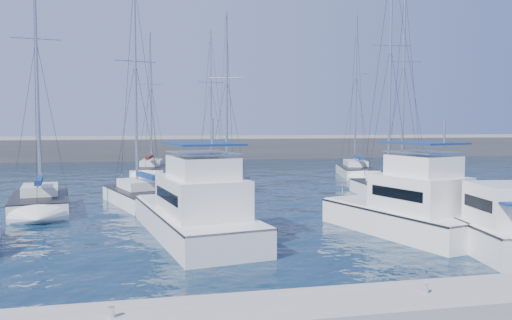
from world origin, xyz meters
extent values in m
plane|color=black|center=(0.00, 0.00, 0.00)|extent=(220.00, 220.00, 0.00)
cube|color=#424244|center=(0.00, 52.00, 1.00)|extent=(160.00, 6.00, 4.00)
cube|color=gray|center=(0.00, 52.00, 3.20)|extent=(160.00, 1.20, 0.50)
cube|color=gray|center=(0.00, -11.00, 0.30)|extent=(40.00, 2.20, 0.60)
cylinder|color=silver|center=(-8.00, -11.00, 0.72)|extent=(0.16, 0.16, 0.25)
cylinder|color=silver|center=(0.00, -11.00, 0.72)|extent=(0.16, 0.16, 0.25)
cube|color=silver|center=(-5.19, 0.00, 0.40)|extent=(5.39, 11.11, 1.60)
cube|color=#262628|center=(-5.19, 0.00, 1.15)|extent=(5.46, 11.12, 0.08)
cube|color=silver|center=(-4.95, -1.28, 2.00)|extent=(3.83, 5.39, 1.60)
cube|color=black|center=(-4.95, -1.28, 2.08)|extent=(3.71, 4.43, 0.45)
cube|color=silver|center=(-4.91, -1.47, 3.25)|extent=(2.97, 3.83, 0.90)
cube|color=navy|center=(-4.91, -1.47, 4.25)|extent=(3.36, 4.37, 0.08)
cube|color=silver|center=(4.37, -1.61, 0.40)|extent=(5.24, 8.82, 1.60)
cube|color=#262628|center=(4.37, -1.61, 1.15)|extent=(5.30, 8.83, 0.08)
cube|color=silver|center=(4.64, -2.59, 2.00)|extent=(3.60, 4.41, 1.60)
cube|color=black|center=(4.64, -2.59, 2.08)|extent=(3.44, 3.69, 0.45)
cube|color=silver|center=(4.70, -2.78, 3.25)|extent=(2.78, 3.16, 0.90)
cube|color=navy|center=(4.70, -2.78, 4.25)|extent=(3.14, 3.60, 0.08)
cube|color=silver|center=(6.25, -5.56, 0.40)|extent=(3.35, 6.01, 1.60)
cube|color=#262628|center=(6.25, -5.56, 1.15)|extent=(3.40, 6.02, 0.08)
cube|color=silver|center=(6.14, -6.24, 2.00)|extent=(2.50, 2.94, 1.60)
cube|color=black|center=(6.14, -6.24, 2.08)|extent=(2.46, 2.42, 0.45)
cube|color=silver|center=(-13.37, 7.99, 0.30)|extent=(4.07, 7.20, 1.30)
cube|color=#262628|center=(-13.37, 7.99, 0.93)|extent=(4.13, 7.21, 0.06)
cube|color=silver|center=(-13.44, 8.41, 1.25)|extent=(2.41, 3.26, 0.55)
cylinder|color=silver|center=(-13.48, 8.66, 8.62)|extent=(0.18, 0.18, 14.34)
cylinder|color=silver|center=(-13.20, 6.98, 1.80)|extent=(0.68, 3.38, 0.12)
cube|color=navy|center=(-13.19, 6.88, 1.95)|extent=(0.85, 3.08, 0.28)
cube|color=white|center=(-7.70, 9.50, 0.30)|extent=(5.20, 8.13, 1.30)
cube|color=#262628|center=(-7.70, 9.50, 0.93)|extent=(5.25, 8.15, 0.06)
cube|color=white|center=(-7.84, 9.95, 1.25)|extent=(2.88, 3.75, 0.55)
cylinder|color=silver|center=(-7.93, 10.22, 7.82)|extent=(0.18, 0.18, 12.74)
cylinder|color=silver|center=(-7.34, 8.42, 1.80)|extent=(1.29, 3.64, 0.12)
cube|color=navy|center=(-7.31, 8.32, 1.95)|extent=(1.39, 3.35, 0.28)
cube|color=silver|center=(-1.76, 12.91, 0.30)|extent=(4.78, 7.31, 1.30)
cube|color=#262628|center=(-1.76, 12.91, 0.93)|extent=(4.83, 7.33, 0.06)
cube|color=silver|center=(-1.64, 13.32, 1.25)|extent=(2.68, 3.38, 0.55)
cylinder|color=silver|center=(-1.56, 13.56, 7.30)|extent=(0.18, 0.18, 11.70)
cylinder|color=silver|center=(-2.07, 11.95, 1.80)|extent=(1.12, 3.26, 0.12)
cube|color=navy|center=(-2.10, 11.85, 1.95)|extent=(1.24, 3.00, 0.28)
cube|color=white|center=(9.03, 8.20, 0.30)|extent=(3.96, 9.88, 1.30)
cube|color=#262628|center=(9.03, 8.20, 0.93)|extent=(4.02, 9.89, 0.06)
cube|color=white|center=(9.08, 8.80, 1.25)|extent=(2.39, 4.38, 0.55)
cylinder|color=silver|center=(9.12, 9.16, 8.97)|extent=(0.18, 0.18, 15.05)
cylinder|color=silver|center=(8.90, 6.75, 1.80)|extent=(0.55, 4.81, 0.12)
cube|color=#501710|center=(8.89, 6.66, 1.95)|extent=(0.74, 4.35, 0.28)
cube|color=silver|center=(12.21, 12.59, 0.30)|extent=(4.40, 7.75, 1.30)
cube|color=#262628|center=(12.21, 12.59, 0.93)|extent=(4.46, 7.76, 0.06)
cube|color=silver|center=(12.30, 13.03, 1.25)|extent=(2.55, 3.52, 0.55)
cylinder|color=silver|center=(12.36, 13.30, 8.56)|extent=(0.18, 0.18, 14.21)
cylinder|color=silver|center=(11.99, 11.51, 1.80)|extent=(0.85, 3.60, 0.12)
cube|color=navy|center=(11.97, 11.42, 1.95)|extent=(1.00, 3.29, 0.28)
cube|color=silver|center=(-7.04, 28.14, 0.30)|extent=(3.87, 9.02, 1.30)
cube|color=#262628|center=(-7.04, 28.14, 0.93)|extent=(3.93, 9.02, 0.06)
cube|color=silver|center=(-6.98, 28.68, 1.25)|extent=(2.33, 4.01, 0.55)
cylinder|color=silver|center=(-6.95, 29.01, 7.88)|extent=(0.18, 0.18, 12.86)
cylinder|color=silver|center=(-7.17, 26.83, 1.80)|extent=(0.56, 4.37, 0.12)
cube|color=#501710|center=(-7.18, 26.73, 1.95)|extent=(0.74, 3.96, 0.28)
cube|color=white|center=(-0.56, 29.77, 0.30)|extent=(4.32, 8.56, 1.30)
cube|color=#262628|center=(-0.56, 29.77, 0.93)|extent=(4.38, 8.57, 0.06)
cube|color=white|center=(-0.64, 30.27, 1.25)|extent=(2.54, 3.85, 0.55)
cylinder|color=silver|center=(-0.68, 30.58, 8.24)|extent=(0.18, 0.18, 13.59)
cylinder|color=silver|center=(-0.37, 28.55, 1.80)|extent=(0.75, 4.06, 0.12)
cube|color=#501710|center=(-0.35, 28.46, 1.95)|extent=(0.91, 3.69, 0.28)
cube|color=silver|center=(12.85, 23.33, 0.30)|extent=(5.13, 9.33, 1.30)
cube|color=#262628|center=(12.85, 23.33, 0.93)|extent=(5.19, 9.34, 0.06)
cube|color=silver|center=(12.99, 23.87, 1.25)|extent=(2.86, 4.24, 0.55)
cylinder|color=silver|center=(13.07, 24.19, 8.71)|extent=(0.18, 0.18, 14.52)
cylinder|color=silver|center=(12.52, 22.05, 1.80)|extent=(1.23, 4.32, 0.12)
cube|color=navy|center=(12.49, 21.95, 1.95)|extent=(1.34, 3.95, 0.28)
camera|label=1|loc=(-7.06, -22.69, 5.03)|focal=35.00mm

